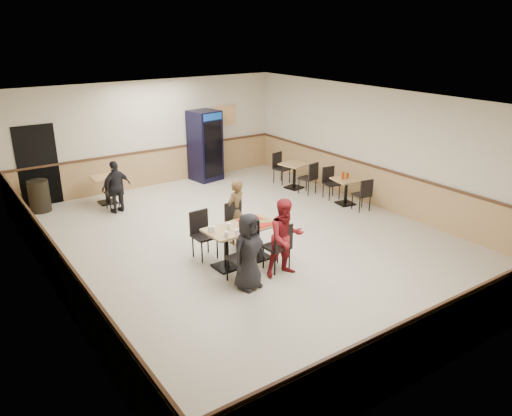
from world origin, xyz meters
TOP-DOWN VIEW (x-y plane):
  - ground at (0.00, 0.00)m, footprint 10.00×10.00m
  - room_shell at (1.78, 2.55)m, footprint 10.00×10.00m
  - main_table at (-0.66, -0.74)m, footprint 1.48×0.78m
  - main_chairs at (-0.71, -0.75)m, footprint 1.35×1.75m
  - diner_woman_left at (-1.09, -1.64)m, footprint 0.75×0.56m
  - diner_woman_right at (-0.26, -1.61)m, footprint 0.80×0.67m
  - diner_man_opposite at (-0.23, 0.16)m, footprint 0.59×0.47m
  - lone_diner at (-1.67, 3.39)m, footprint 0.82×0.46m
  - tabletop_clutter at (-0.58, -0.78)m, footprint 1.30×0.66m
  - side_table_near at (3.42, 0.58)m, footprint 0.73×0.73m
  - side_table_near_chair_south at (3.42, 0.03)m, footprint 0.46×0.46m
  - side_table_near_chair_north at (3.42, 1.13)m, footprint 0.46×0.46m
  - side_table_far at (3.17, 2.40)m, footprint 0.80×0.80m
  - side_table_far_chair_south at (3.17, 1.82)m, footprint 0.50×0.50m
  - side_table_far_chair_north at (3.17, 2.99)m, footprint 0.50×0.50m
  - condiment_caddy at (3.39, 0.63)m, footprint 0.23×0.06m
  - back_table at (-1.67, 4.20)m, footprint 0.69×0.69m
  - back_table_chair_lone at (-1.67, 3.63)m, footprint 0.43×0.43m
  - pepsi_cooler at (1.52, 4.59)m, footprint 0.90×0.90m
  - trash_bin at (-3.26, 4.55)m, footprint 0.51×0.51m

SIDE VIEW (x-z plane):
  - ground at x=0.00m, z-range 0.00..0.00m
  - trash_bin at x=-3.26m, z-range 0.00..0.80m
  - side_table_near_chair_south at x=3.42m, z-range 0.00..0.87m
  - side_table_near_chair_north at x=3.42m, z-range 0.00..0.87m
  - back_table_chair_lone at x=-1.67m, z-range 0.00..0.91m
  - side_table_near at x=3.42m, z-range 0.11..0.80m
  - side_table_far_chair_south at x=3.17m, z-range 0.00..0.93m
  - side_table_far_chair_north at x=3.17m, z-range 0.00..0.93m
  - back_table at x=-1.67m, z-range 0.12..0.84m
  - side_table_far at x=3.17m, z-range 0.12..0.85m
  - main_chairs at x=-0.71m, z-range 0.00..0.99m
  - main_table at x=-0.66m, z-range 0.13..0.91m
  - room_shell at x=1.78m, z-range -4.42..5.58m
  - lone_diner at x=-1.67m, z-range 0.00..1.32m
  - diner_woman_left at x=-1.09m, z-range 0.00..1.41m
  - diner_man_opposite at x=-0.23m, z-range 0.00..1.41m
  - diner_woman_right at x=-0.26m, z-range 0.00..1.50m
  - condiment_caddy at x=3.39m, z-range 0.68..0.88m
  - tabletop_clutter at x=-0.58m, z-range 0.75..0.87m
  - pepsi_cooler at x=1.52m, z-range 0.00..2.08m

